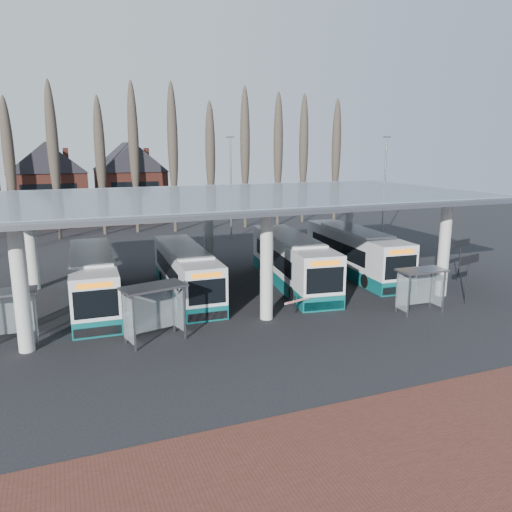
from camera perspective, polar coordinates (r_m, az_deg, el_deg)
name	(u,v)px	position (r m, az deg, el deg)	size (l,w,h in m)	color
ground	(286,334)	(25.44, 3.40, -8.90)	(140.00, 140.00, 0.00)	black
brick_strip	(463,478)	(16.63, 22.63, -22.37)	(70.00, 10.00, 0.03)	#5A2D24
station_canopy	(233,204)	(31.32, -2.68, 5.90)	(32.00, 16.00, 6.34)	beige
poplar_row	(156,151)	(55.36, -11.36, 11.73)	(45.10, 1.10, 14.50)	#473D33
townhouse_row	(4,175)	(65.76, -26.83, 8.26)	(36.80, 10.30, 12.25)	brown
lamp_post_b	(231,186)	(50.24, -2.90, 7.98)	(0.80, 0.16, 10.17)	slate
lamp_post_c	(384,186)	(51.36, 14.46, 7.70)	(0.80, 0.16, 10.17)	slate
bus_0	(93,280)	(31.12, -18.15, -2.64)	(2.86, 11.41, 3.15)	silver
bus_1	(186,272)	(31.92, -7.99, -1.84)	(2.74, 11.02, 3.04)	silver
bus_2	(292,262)	(33.99, 4.13, -0.64)	(4.16, 12.21, 3.33)	silver
bus_3	(354,252)	(37.56, 11.16, 0.41)	(3.45, 12.10, 3.32)	silver
shelter_0	(6,305)	(26.45, -26.64, -5.04)	(2.83, 1.43, 2.62)	gray
shelter_1	(153,300)	(24.47, -11.72, -4.99)	(3.28, 2.19, 2.79)	gray
shelter_2	(420,281)	(29.60, 18.18, -2.69)	(2.77, 1.47, 2.52)	gray
info_sign_0	(469,263)	(32.04, 23.15, -0.78)	(1.94, 0.64, 2.95)	black
info_sign_1	(461,247)	(36.94, 22.36, 0.99)	(1.95, 0.69, 2.99)	black
barrier	(298,301)	(27.98, 4.80, -5.18)	(1.99, 0.85, 1.03)	black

